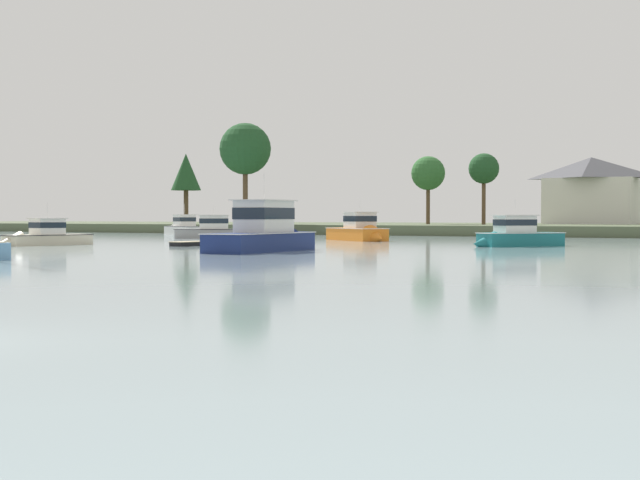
{
  "coord_description": "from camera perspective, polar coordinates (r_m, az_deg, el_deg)",
  "views": [
    {
      "loc": [
        13.16,
        -9.71,
        2.07
      ],
      "look_at": [
        -7.67,
        29.27,
        0.91
      ],
      "focal_mm": 51.09,
      "sensor_mm": 36.0,
      "label": 1
    }
  ],
  "objects": [
    {
      "name": "shore_tree_inland_c",
      "position": [
        112.67,
        -4.71,
        5.68
      ],
      "size": [
        6.34,
        6.34,
        12.44
      ],
      "color": "brown",
      "rests_on": "far_shore_bank"
    },
    {
      "name": "cruiser_orange",
      "position": [
        76.86,
        2.58,
        0.36
      ],
      "size": [
        7.8,
        6.67,
        4.41
      ],
      "color": "orange",
      "rests_on": "ground"
    },
    {
      "name": "cottage_hillside",
      "position": [
        119.83,
        16.62,
        3.05
      ],
      "size": [
        11.68,
        7.8,
        8.41
      ],
      "color": "silver",
      "rests_on": "far_shore_bank"
    },
    {
      "name": "shore_tree_left_mid",
      "position": [
        112.66,
        6.79,
        4.15
      ],
      "size": [
        4.17,
        4.17,
        8.35
      ],
      "color": "brown",
      "rests_on": "far_shore_bank"
    },
    {
      "name": "cruiser_teal",
      "position": [
        63.51,
        12.02,
        0.08
      ],
      "size": [
        5.68,
        6.6,
        3.82
      ],
      "color": "#196B70",
      "rests_on": "ground"
    },
    {
      "name": "shore_tree_center_left",
      "position": [
        136.52,
        -8.4,
        4.19
      ],
      "size": [
        4.44,
        4.44,
        10.26
      ],
      "color": "brown",
      "rests_on": "far_shore_bank"
    },
    {
      "name": "cruiser_white",
      "position": [
        103.56,
        -8.63,
        0.61
      ],
      "size": [
        7.7,
        5.97,
        4.33
      ],
      "color": "white",
      "rests_on": "ground"
    },
    {
      "name": "cruiser_cream",
      "position": [
        67.43,
        -17.12,
        0.04
      ],
      "size": [
        3.37,
        7.42,
        3.7
      ],
      "color": "beige",
      "rests_on": "ground"
    },
    {
      "name": "mooring_buoy_green",
      "position": [
        89.75,
        4.28,
        0.22
      ],
      "size": [
        0.36,
        0.36,
        0.42
      ],
      "color": "#1E8C47",
      "rests_on": "ground"
    },
    {
      "name": "cruiser_grey",
      "position": [
        85.74,
        -6.2,
        0.45
      ],
      "size": [
        7.99,
        6.33,
        3.74
      ],
      "color": "gray",
      "rests_on": "ground"
    },
    {
      "name": "dinghy_black",
      "position": [
        63.91,
        -8.13,
        -0.27
      ],
      "size": [
        1.77,
        3.14,
        0.44
      ],
      "color": "black",
      "rests_on": "ground"
    },
    {
      "name": "shore_tree_inland_a",
      "position": [
        109.07,
        10.22,
        4.38
      ],
      "size": [
        3.59,
        3.59,
        8.39
      ],
      "color": "brown",
      "rests_on": "far_shore_bank"
    },
    {
      "name": "cruiser_navy",
      "position": [
        54.16,
        -3.23,
        0.11
      ],
      "size": [
        2.94,
        10.04,
        5.56
      ],
      "color": "navy",
      "rests_on": "ground"
    }
  ]
}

